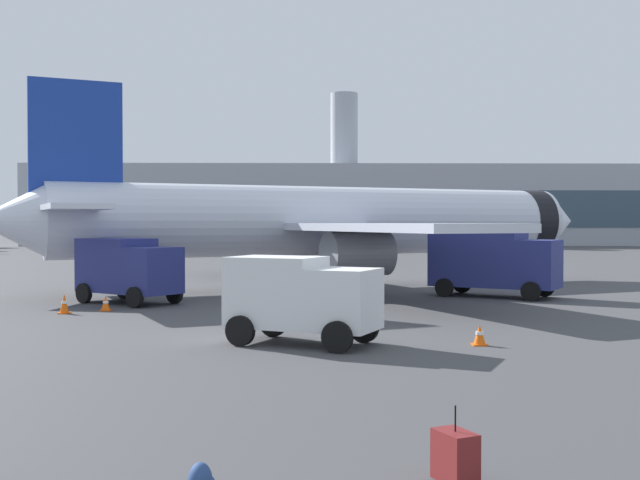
{
  "coord_description": "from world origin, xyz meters",
  "views": [
    {
      "loc": [
        -0.01,
        -3.98,
        3.64
      ],
      "look_at": [
        0.5,
        23.82,
        3.0
      ],
      "focal_mm": 44.15,
      "sensor_mm": 36.0,
      "label": 1
    }
  ],
  "objects_px": {
    "fuel_truck": "(493,260)",
    "cargo_van": "(301,296)",
    "airplane_at_gate": "(325,222)",
    "rolling_suitcase": "(455,456)",
    "safety_cone_mid": "(106,303)",
    "safety_cone_near": "(480,335)",
    "service_truck": "(128,267)",
    "safety_cone_far": "(64,304)"
  },
  "relations": [
    {
      "from": "airplane_at_gate",
      "to": "service_truck",
      "type": "xyz_separation_m",
      "value": [
        -9.0,
        -8.37,
        -2.05
      ]
    },
    {
      "from": "cargo_van",
      "to": "rolling_suitcase",
      "type": "height_order",
      "value": "cargo_van"
    },
    {
      "from": "service_truck",
      "to": "rolling_suitcase",
      "type": "distance_m",
      "value": 26.45
    },
    {
      "from": "safety_cone_far",
      "to": "rolling_suitcase",
      "type": "bearing_deg",
      "value": -60.4
    },
    {
      "from": "service_truck",
      "to": "fuel_truck",
      "type": "height_order",
      "value": "fuel_truck"
    },
    {
      "from": "airplane_at_gate",
      "to": "rolling_suitcase",
      "type": "relative_size",
      "value": 30.95
    },
    {
      "from": "airplane_at_gate",
      "to": "safety_cone_far",
      "type": "xyz_separation_m",
      "value": [
        -10.64,
        -12.3,
        -3.27
      ]
    },
    {
      "from": "safety_cone_mid",
      "to": "rolling_suitcase",
      "type": "bearing_deg",
      "value": -64.46
    },
    {
      "from": "safety_cone_mid",
      "to": "rolling_suitcase",
      "type": "xyz_separation_m",
      "value": [
        10.26,
        -21.47,
        0.08
      ]
    },
    {
      "from": "safety_cone_mid",
      "to": "safety_cone_far",
      "type": "relative_size",
      "value": 0.79
    },
    {
      "from": "cargo_van",
      "to": "safety_cone_mid",
      "type": "height_order",
      "value": "cargo_van"
    },
    {
      "from": "service_truck",
      "to": "safety_cone_near",
      "type": "height_order",
      "value": "service_truck"
    },
    {
      "from": "service_truck",
      "to": "safety_cone_far",
      "type": "height_order",
      "value": "service_truck"
    },
    {
      "from": "service_truck",
      "to": "safety_cone_near",
      "type": "bearing_deg",
      "value": -43.07
    },
    {
      "from": "service_truck",
      "to": "cargo_van",
      "type": "xyz_separation_m",
      "value": [
        7.81,
        -11.92,
        -0.16
      ]
    },
    {
      "from": "service_truck",
      "to": "rolling_suitcase",
      "type": "relative_size",
      "value": 4.7
    },
    {
      "from": "service_truck",
      "to": "safety_cone_mid",
      "type": "height_order",
      "value": "service_truck"
    },
    {
      "from": "airplane_at_gate",
      "to": "safety_cone_near",
      "type": "relative_size",
      "value": 54.42
    },
    {
      "from": "fuel_truck",
      "to": "airplane_at_gate",
      "type": "bearing_deg",
      "value": 144.92
    },
    {
      "from": "airplane_at_gate",
      "to": "safety_cone_near",
      "type": "bearing_deg",
      "value": -78.8
    },
    {
      "from": "safety_cone_mid",
      "to": "rolling_suitcase",
      "type": "height_order",
      "value": "rolling_suitcase"
    },
    {
      "from": "fuel_truck",
      "to": "safety_cone_mid",
      "type": "relative_size",
      "value": 10.26
    },
    {
      "from": "fuel_truck",
      "to": "cargo_van",
      "type": "height_order",
      "value": "fuel_truck"
    },
    {
      "from": "safety_cone_near",
      "to": "safety_cone_far",
      "type": "bearing_deg",
      "value": 150.57
    },
    {
      "from": "service_truck",
      "to": "rolling_suitcase",
      "type": "xyz_separation_m",
      "value": [
        10.02,
        -24.45,
        -1.22
      ]
    },
    {
      "from": "safety_cone_near",
      "to": "rolling_suitcase",
      "type": "relative_size",
      "value": 0.57
    },
    {
      "from": "safety_cone_near",
      "to": "rolling_suitcase",
      "type": "distance_m",
      "value": 12.6
    },
    {
      "from": "airplane_at_gate",
      "to": "fuel_truck",
      "type": "xyz_separation_m",
      "value": [
        8.05,
        -5.65,
        -1.88
      ]
    },
    {
      "from": "safety_cone_near",
      "to": "rolling_suitcase",
      "type": "xyz_separation_m",
      "value": [
        -3.06,
        -12.22,
        0.08
      ]
    },
    {
      "from": "rolling_suitcase",
      "to": "fuel_truck",
      "type": "bearing_deg",
      "value": 75.49
    },
    {
      "from": "safety_cone_far",
      "to": "airplane_at_gate",
      "type": "bearing_deg",
      "value": 49.14
    },
    {
      "from": "service_truck",
      "to": "safety_cone_far",
      "type": "bearing_deg",
      "value": -112.62
    },
    {
      "from": "safety_cone_mid",
      "to": "airplane_at_gate",
      "type": "bearing_deg",
      "value": 50.85
    },
    {
      "from": "safety_cone_near",
      "to": "safety_cone_far",
      "type": "height_order",
      "value": "safety_cone_far"
    },
    {
      "from": "fuel_truck",
      "to": "rolling_suitcase",
      "type": "relative_size",
      "value": 5.79
    },
    {
      "from": "airplane_at_gate",
      "to": "rolling_suitcase",
      "type": "bearing_deg",
      "value": -88.22
    },
    {
      "from": "airplane_at_gate",
      "to": "safety_cone_mid",
      "type": "bearing_deg",
      "value": -129.15
    },
    {
      "from": "service_truck",
      "to": "safety_cone_far",
      "type": "distance_m",
      "value": 4.43
    },
    {
      "from": "service_truck",
      "to": "cargo_van",
      "type": "height_order",
      "value": "service_truck"
    },
    {
      "from": "airplane_at_gate",
      "to": "safety_cone_far",
      "type": "relative_size",
      "value": 43.38
    },
    {
      "from": "cargo_van",
      "to": "safety_cone_near",
      "type": "distance_m",
      "value": 5.4
    },
    {
      "from": "safety_cone_near",
      "to": "safety_cone_far",
      "type": "distance_m",
      "value": 16.9
    }
  ]
}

